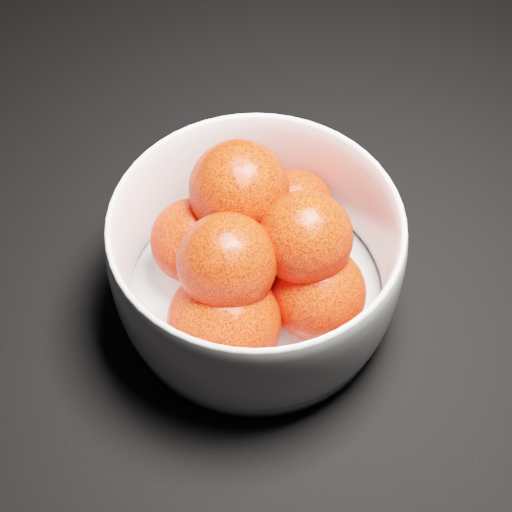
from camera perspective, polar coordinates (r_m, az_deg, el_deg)
bowl at (r=0.47m, az=0.00°, el=-0.33°), size 0.19×0.19×0.09m
orange_pile at (r=0.46m, az=-0.11°, el=0.06°), size 0.15×0.14×0.11m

